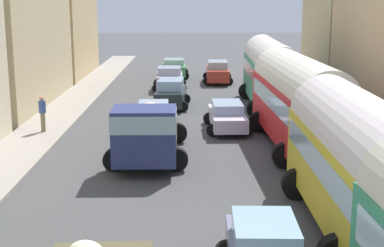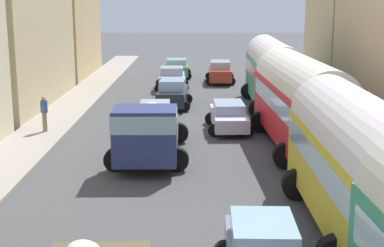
% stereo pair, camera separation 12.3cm
% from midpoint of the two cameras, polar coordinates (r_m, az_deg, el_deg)
% --- Properties ---
extents(ground_plane, '(154.00, 154.00, 0.00)m').
position_cam_midpoint_polar(ground_plane, '(27.23, 0.18, -1.05)').
color(ground_plane, '#49494B').
extents(sidewalk_left, '(2.50, 70.00, 0.14)m').
position_cam_midpoint_polar(sidewalk_left, '(28.19, -14.72, -0.86)').
color(sidewalk_left, '#9F968A').
rests_on(sidewalk_left, ground).
extents(sidewalk_right, '(2.50, 70.00, 0.14)m').
position_cam_midpoint_polar(sidewalk_right, '(28.14, 15.12, -0.90)').
color(sidewalk_right, gray).
rests_on(sidewalk_right, ground).
extents(parked_bus_1, '(3.33, 8.34, 3.89)m').
position_cam_midpoint_polar(parked_bus_1, '(16.21, 16.53, -3.34)').
color(parked_bus_1, gold).
rests_on(parked_bus_1, ground).
extents(parked_bus_2, '(3.59, 9.70, 3.97)m').
position_cam_midpoint_polar(parked_bus_2, '(24.75, 10.89, 2.49)').
color(parked_bus_2, red).
rests_on(parked_bus_2, ground).
extents(parked_bus_3, '(3.24, 9.54, 4.00)m').
position_cam_midpoint_polar(parked_bus_3, '(33.53, 8.15, 5.27)').
color(parked_bus_3, '#358F6A').
rests_on(parked_bus_3, ground).
extents(cargo_truck_1, '(3.27, 7.16, 2.48)m').
position_cam_midpoint_polar(cargo_truck_1, '(22.45, -4.33, -0.76)').
color(cargo_truck_1, navy).
rests_on(cargo_truck_1, ground).
extents(car_0, '(2.34, 3.84, 1.50)m').
position_cam_midpoint_polar(car_0, '(27.28, -3.57, 0.57)').
color(car_0, silver).
rests_on(car_0, ground).
extents(car_1, '(2.32, 4.06, 1.68)m').
position_cam_midpoint_polar(car_1, '(33.60, -1.82, 3.01)').
color(car_1, black).
rests_on(car_1, ground).
extents(car_2, '(2.44, 3.68, 1.61)m').
position_cam_midpoint_polar(car_2, '(40.04, -1.94, 4.54)').
color(car_2, silver).
rests_on(car_2, ground).
extents(car_3, '(2.46, 3.77, 1.52)m').
position_cam_midpoint_polar(car_3, '(46.03, -1.48, 5.55)').
color(car_3, '#4A9358').
rests_on(car_3, ground).
extents(car_6, '(2.29, 4.28, 1.39)m').
position_cam_midpoint_polar(car_6, '(27.94, 3.81, 0.77)').
color(car_6, silver).
rests_on(car_6, ground).
extents(car_7, '(2.26, 4.39, 1.64)m').
position_cam_midpoint_polar(car_7, '(43.44, 2.90, 5.18)').
color(car_7, '#B13425').
rests_on(car_7, ground).
extents(pedestrian_2, '(0.44, 0.44, 1.85)m').
position_cam_midpoint_polar(pedestrian_2, '(27.85, -14.44, 1.09)').
color(pedestrian_2, '#817454').
rests_on(pedestrian_2, ground).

